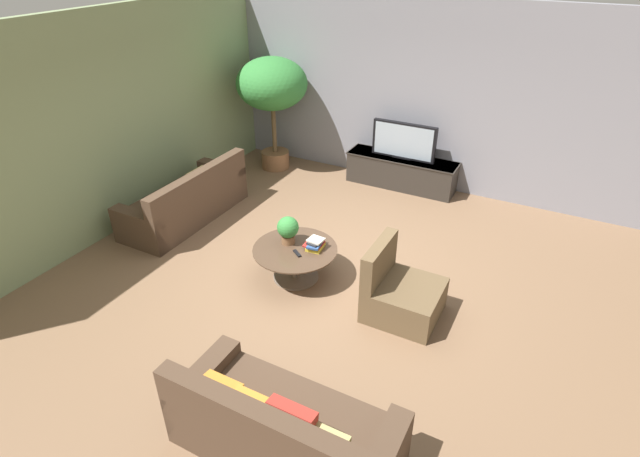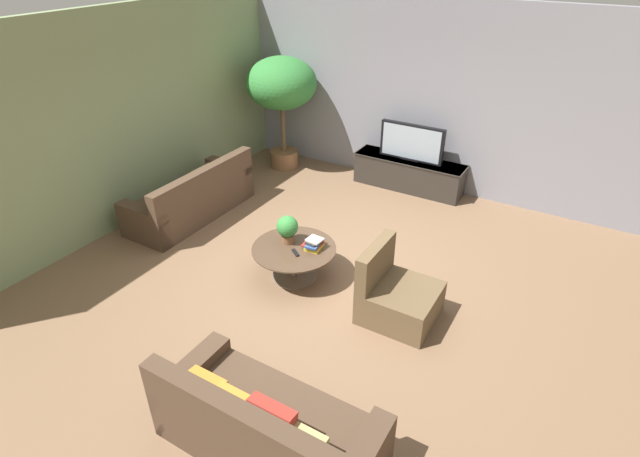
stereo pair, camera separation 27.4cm
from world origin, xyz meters
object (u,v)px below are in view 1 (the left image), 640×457
potted_palm_tall (272,88)px  potted_plant_tabletop (288,229)px  couch_by_wall (187,202)px  media_console (401,171)px  armchair_wicker (400,294)px  coffee_table (295,257)px  couch_near_entry (283,430)px  television (404,141)px

potted_palm_tall → potted_plant_tabletop: 3.46m
couch_by_wall → potted_palm_tall: size_ratio=1.03×
potted_palm_tall → potted_plant_tabletop: (1.94, -2.75, -0.83)m
media_console → couch_by_wall: size_ratio=0.91×
armchair_wicker → potted_palm_tall: 4.66m
coffee_table → couch_near_entry: 2.50m
armchair_wicker → potted_plant_tabletop: size_ratio=2.38×
media_console → television: size_ratio=1.74×
coffee_table → couch_by_wall: bearing=166.2°
couch_by_wall → couch_near_entry: 4.36m
television → armchair_wicker: television is taller
coffee_table → couch_near_entry: (1.17, -2.21, -0.01)m
potted_plant_tabletop → television: bearing=82.6°
couch_by_wall → potted_palm_tall: 2.57m
media_console → armchair_wicker: armchair_wicker is taller
couch_by_wall → potted_palm_tall: (0.13, 2.28, 1.18)m
couch_near_entry → potted_plant_tabletop: size_ratio=5.21×
couch_by_wall → television: bearing=136.4°
coffee_table → potted_palm_tall: 3.69m
television → potted_plant_tabletop: 3.09m
coffee_table → couch_by_wall: size_ratio=0.51×
potted_plant_tabletop → potted_palm_tall: bearing=125.3°
couch_near_entry → armchair_wicker: size_ratio=2.19×
couch_near_entry → media_console: bearing=-80.3°
couch_by_wall → couch_near_entry: bearing=50.9°
couch_near_entry → potted_plant_tabletop: couch_near_entry is taller
coffee_table → couch_by_wall: 2.28m
media_console → couch_by_wall: bearing=-133.6°
media_console → potted_plant_tabletop: potted_plant_tabletop is taller
television → couch_near_entry: (0.92, -5.34, -0.53)m
couch_by_wall → armchair_wicker: size_ratio=2.39×
media_console → potted_plant_tabletop: bearing=-97.4°
television → potted_plant_tabletop: television is taller
coffee_table → potted_plant_tabletop: potted_plant_tabletop is taller
armchair_wicker → potted_plant_tabletop: 1.58m
media_console → potted_plant_tabletop: 3.11m
coffee_table → potted_palm_tall: size_ratio=0.53×
media_console → potted_palm_tall: potted_palm_tall is taller
coffee_table → armchair_wicker: 1.39m
couch_near_entry → couch_by_wall: bearing=-39.1°
television → armchair_wicker: 3.42m
media_console → couch_near_entry: size_ratio=1.00×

